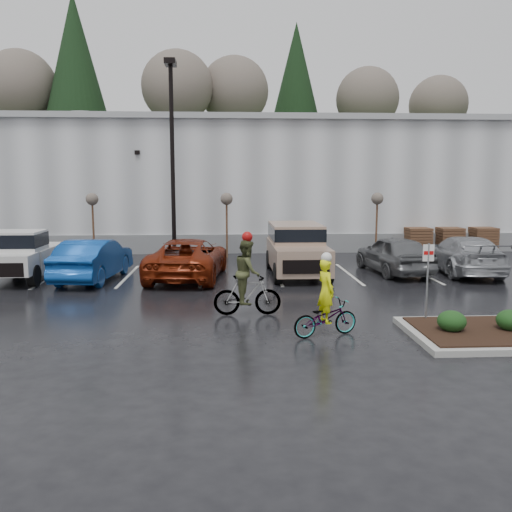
{
  "coord_description": "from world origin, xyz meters",
  "views": [
    {
      "loc": [
        -1.54,
        -13.68,
        3.9
      ],
      "look_at": [
        -0.54,
        4.38,
        1.3
      ],
      "focal_mm": 38.0,
      "sensor_mm": 36.0,
      "label": 1
    }
  ],
  "objects": [
    {
      "name": "cyclist_hivis",
      "position": [
        0.91,
        -0.69,
        0.66
      ],
      "size": [
        1.84,
        1.14,
        2.11
      ],
      "rotation": [
        0.0,
        0.0,
        1.91
      ],
      "color": "#3F3F44",
      "rests_on": "ground"
    },
    {
      "name": "cyclist_olive",
      "position": [
        -0.95,
        1.5,
        0.88
      ],
      "size": [
        1.86,
        0.89,
        2.42
      ],
      "rotation": [
        0.0,
        0.0,
        1.58
      ],
      "color": "#3F3F44",
      "rests_on": "ground"
    },
    {
      "name": "sapling_east",
      "position": [
        6.0,
        13.0,
        2.73
      ],
      "size": [
        0.6,
        0.6,
        3.2
      ],
      "color": "#44281B",
      "rests_on": "ground"
    },
    {
      "name": "car_red",
      "position": [
        -3.04,
        7.48,
        0.79
      ],
      "size": [
        3.21,
        5.91,
        1.57
      ],
      "primitive_type": "imported",
      "rotation": [
        0.0,
        0.0,
        3.03
      ],
      "color": "maroon",
      "rests_on": "ground"
    },
    {
      "name": "pallet_stack_c",
      "position": [
        12.0,
        14.0,
        0.68
      ],
      "size": [
        1.2,
        1.2,
        1.35
      ],
      "primitive_type": "cube",
      "color": "#44281B",
      "rests_on": "ground"
    },
    {
      "name": "sapling_mid",
      "position": [
        -1.5,
        13.0,
        2.73
      ],
      "size": [
        0.6,
        0.6,
        3.2
      ],
      "color": "#44281B",
      "rests_on": "ground"
    },
    {
      "name": "pallet_stack_b",
      "position": [
        10.2,
        14.0,
        0.68
      ],
      "size": [
        1.2,
        1.2,
        1.35
      ],
      "primitive_type": "cube",
      "color": "#44281B",
      "rests_on": "ground"
    },
    {
      "name": "sapling_west",
      "position": [
        -8.0,
        13.0,
        2.73
      ],
      "size": [
        0.6,
        0.6,
        3.2
      ],
      "color": "#44281B",
      "rests_on": "ground"
    },
    {
      "name": "shrub_b",
      "position": [
        5.5,
        -1.0,
        0.41
      ],
      "size": [
        0.7,
        0.7,
        0.52
      ],
      "primitive_type": "ellipsoid",
      "color": "#123514",
      "rests_on": "curb_island"
    },
    {
      "name": "warehouse",
      "position": [
        0.0,
        21.99,
        3.65
      ],
      "size": [
        60.5,
        15.5,
        7.2
      ],
      "color": "#A6A8AA",
      "rests_on": "ground"
    },
    {
      "name": "shrub_a",
      "position": [
        4.0,
        -1.0,
        0.41
      ],
      "size": [
        0.7,
        0.7,
        0.52
      ],
      "primitive_type": "ellipsoid",
      "color": "#123514",
      "rests_on": "curb_island"
    },
    {
      "name": "car_far_silver",
      "position": [
        8.27,
        7.95,
        0.77
      ],
      "size": [
        2.63,
        5.5,
        1.55
      ],
      "primitive_type": "imported",
      "rotation": [
        0.0,
        0.0,
        3.05
      ],
      "color": "#A8ABB0",
      "rests_on": "ground"
    },
    {
      "name": "fire_lane_sign",
      "position": [
        3.8,
        0.2,
        1.41
      ],
      "size": [
        0.3,
        0.05,
        2.2
      ],
      "color": "gray",
      "rests_on": "ground"
    },
    {
      "name": "pallet_stack_a",
      "position": [
        8.5,
        14.0,
        0.68
      ],
      "size": [
        1.2,
        1.2,
        1.35
      ],
      "primitive_type": "cube",
      "color": "#44281B",
      "rests_on": "ground"
    },
    {
      "name": "car_grey",
      "position": [
        5.38,
        8.1,
        0.79
      ],
      "size": [
        2.44,
        4.84,
        1.58
      ],
      "primitive_type": "imported",
      "rotation": [
        0.0,
        0.0,
        3.27
      ],
      "color": "#5E6062",
      "rests_on": "ground"
    },
    {
      "name": "wooded_ridge",
      "position": [
        0.0,
        45.0,
        3.0
      ],
      "size": [
        80.0,
        25.0,
        6.0
      ],
      "primitive_type": "cube",
      "color": "#1D3817",
      "rests_on": "ground"
    },
    {
      "name": "suv_tan",
      "position": [
        1.32,
        7.88,
        1.03
      ],
      "size": [
        2.2,
        5.1,
        2.06
      ],
      "primitive_type": null,
      "color": "gray",
      "rests_on": "ground"
    },
    {
      "name": "car_blue",
      "position": [
        -6.66,
        7.26,
        0.8
      ],
      "size": [
        2.25,
        5.03,
        1.6
      ],
      "primitive_type": "imported",
      "rotation": [
        0.0,
        0.0,
        3.02
      ],
      "color": "navy",
      "rests_on": "ground"
    },
    {
      "name": "lamppost",
      "position": [
        -4.0,
        12.0,
        5.69
      ],
      "size": [
        0.5,
        1.0,
        9.22
      ],
      "color": "black",
      "rests_on": "ground"
    },
    {
      "name": "pickup_white",
      "position": [
        -9.41,
        7.83,
        0.98
      ],
      "size": [
        2.1,
        5.2,
        1.96
      ],
      "primitive_type": null,
      "color": "silver",
      "rests_on": "ground"
    },
    {
      "name": "ground",
      "position": [
        0.0,
        0.0,
        0.0
      ],
      "size": [
        120.0,
        120.0,
        0.0
      ],
      "primitive_type": "plane",
      "color": "black",
      "rests_on": "ground"
    }
  ]
}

